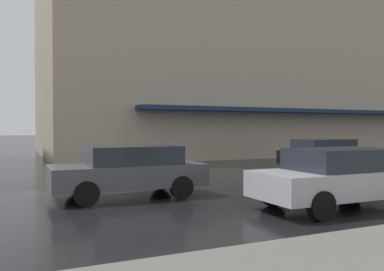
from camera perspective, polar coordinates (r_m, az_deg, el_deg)
name	(u,v)px	position (r m, az deg, el deg)	size (l,w,h in m)	color
haussmann_block_corner	(222,44)	(33.34, 4.36, 13.02)	(17.24, 27.78, 18.01)	tan
car_black	(325,154)	(18.61, 18.65, -2.51)	(1.85, 4.10, 1.41)	black
car_dark_grey	(129,170)	(11.00, -9.01, -4.89)	(1.85, 4.10, 1.41)	#4C4C51
car_silver	(339,176)	(10.02, 20.39, -5.52)	(1.85, 4.10, 1.41)	#B7B7BC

